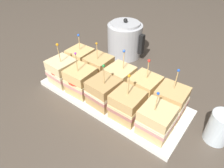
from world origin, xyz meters
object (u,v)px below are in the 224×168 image
Objects in this scene: sandwich_back_far_left at (81,60)px; sandwich_back_left at (99,68)px; sandwich_front_far_left at (62,71)px; kettle_steel at (125,40)px; sandwich_front_left at (81,81)px; sandwich_back_center at (120,79)px; sandwich_back_right at (144,89)px; serving_platter at (112,97)px; drinking_glass at (220,128)px; sandwich_front_center at (104,92)px; sandwich_front_far_right at (156,121)px; sandwich_back_far_right at (171,101)px; sandwich_front_right at (127,105)px.

sandwich_back_far_left is 0.11m from sandwich_back_left.
sandwich_front_far_left is 0.37m from kettle_steel.
sandwich_front_left is 1.01× the size of sandwich_back_center.
sandwich_front_far_left is 0.34m from sandwich_back_right.
drinking_glass reaches higher than serving_platter.
sandwich_front_center is 1.01× the size of sandwich_back_left.
sandwich_front_center is 0.21m from sandwich_front_far_right.
sandwich_front_far_left is 1.04× the size of sandwich_front_center.
sandwich_front_center is 0.98× the size of sandwich_back_far_right.
drinking_glass is at bearing -0.15° from sandwich_back_right.
sandwich_back_far_right reaches higher than sandwich_front_right.
sandwich_back_far_left is 0.26m from kettle_steel.
kettle_steel is at bearing 117.33° from serving_platter.
sandwich_front_far_right is at bearing -45.13° from sandwich_back_right.
sandwich_front_far_right is 0.10m from sandwich_back_far_right.
sandwich_back_right reaches higher than serving_platter.
sandwich_back_center and kettle_steel have the same top height.
sandwich_back_left is (-0.00, 0.11, -0.00)m from sandwich_front_left.
sandwich_back_far_left is 0.88× the size of kettle_steel.
sandwich_back_far_right is (-0.00, 0.10, 0.00)m from sandwich_front_far_right.
sandwich_back_far_right is (0.10, -0.00, -0.00)m from sandwich_back_right.
sandwich_front_center is 0.98× the size of sandwich_back_right.
sandwich_front_center reaches higher than sandwich_back_far_left.
sandwich_front_far_right is (0.43, 0.00, -0.00)m from sandwich_front_far_left.
sandwich_front_left is (-0.11, -0.05, 0.06)m from serving_platter.
sandwich_front_far_left is 1.10× the size of sandwich_front_far_right.
sandwich_back_far_left is at bearing 179.71° from sandwich_back_center.
serving_platter is at bearing -172.24° from drinking_glass.
sandwich_back_far_left is 0.43m from sandwich_back_far_right.
kettle_steel is at bearing 114.25° from sandwich_front_center.
kettle_steel is (-0.37, 0.36, 0.02)m from sandwich_front_far_right.
sandwich_back_center is 1.00× the size of sandwich_back_right.
sandwich_back_far_left is (-0.43, 0.10, 0.00)m from sandwich_front_far_right.
sandwich_front_far_right reaches higher than serving_platter.
sandwich_back_far_right is (0.32, -0.00, -0.00)m from sandwich_back_left.
serving_platter is 3.32× the size of sandwich_back_far_right.
sandwich_front_left is 0.21m from sandwich_front_right.
sandwich_back_right is at bearing 0.71° from sandwich_back_center.
sandwich_front_far_left is 1.03× the size of sandwich_back_far_right.
sandwich_back_center is at bearing -1.56° from sandwich_back_left.
serving_platter is 3.57× the size of sandwich_front_far_right.
sandwich_back_left is 0.22m from sandwich_back_right.
sandwich_front_center is at bearing -87.11° from serving_platter.
serving_platter is 3.31× the size of sandwich_back_right.
sandwich_front_center and sandwich_front_right have the same top height.
sandwich_back_left is 0.98× the size of sandwich_back_center.
sandwich_back_left is 0.97× the size of sandwich_back_right.
sandwich_front_left is 0.37m from kettle_steel.
sandwich_front_left is at bearing -81.99° from kettle_steel.
sandwich_front_far_left is at bearing -161.51° from sandwich_back_right.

